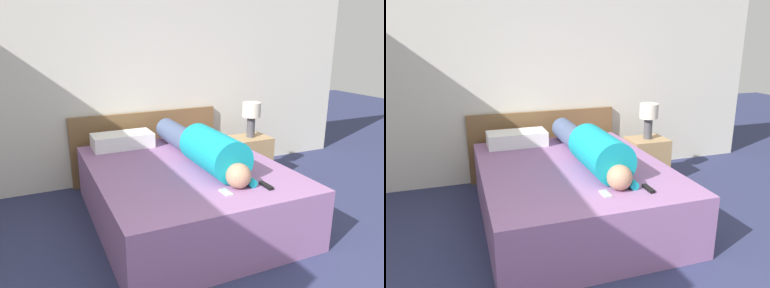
# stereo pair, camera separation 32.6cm
# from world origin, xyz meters

# --- Properties ---
(wall_back) EXTENTS (6.12, 0.06, 2.60)m
(wall_back) POSITION_xyz_m (0.00, 3.25, 1.30)
(wall_back) COLOR silver
(wall_back) RESTS_ON ground_plane
(bed) EXTENTS (1.67, 2.04, 0.54)m
(bed) POSITION_xyz_m (0.19, 2.00, 0.27)
(bed) COLOR #936699
(bed) RESTS_ON ground_plane
(headboard) EXTENTS (1.79, 0.04, 0.83)m
(headboard) POSITION_xyz_m (0.19, 3.18, 0.41)
(headboard) COLOR brown
(headboard) RESTS_ON ground_plane
(nightstand) EXTENTS (0.45, 0.36, 0.53)m
(nightstand) POSITION_xyz_m (1.31, 2.64, 0.26)
(nightstand) COLOR tan
(nightstand) RESTS_ON ground_plane
(table_lamp) EXTENTS (0.22, 0.22, 0.42)m
(table_lamp) POSITION_xyz_m (1.31, 2.64, 0.81)
(table_lamp) COLOR #4C4C51
(table_lamp) RESTS_ON nightstand
(person_lying) EXTENTS (0.36, 1.72, 0.36)m
(person_lying) POSITION_xyz_m (0.37, 1.99, 0.69)
(person_lying) COLOR tan
(person_lying) RESTS_ON bed
(pillow_near_headboard) EXTENTS (0.64, 0.32, 0.15)m
(pillow_near_headboard) POSITION_xyz_m (-0.19, 2.82, 0.61)
(pillow_near_headboard) COLOR white
(pillow_near_headboard) RESTS_ON bed
(tv_remote) EXTENTS (0.04, 0.15, 0.02)m
(tv_remote) POSITION_xyz_m (0.58, 1.27, 0.55)
(tv_remote) COLOR black
(tv_remote) RESTS_ON bed
(cell_phone) EXTENTS (0.06, 0.13, 0.01)m
(cell_phone) POSITION_xyz_m (0.23, 1.30, 0.54)
(cell_phone) COLOR #B2B7BC
(cell_phone) RESTS_ON bed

